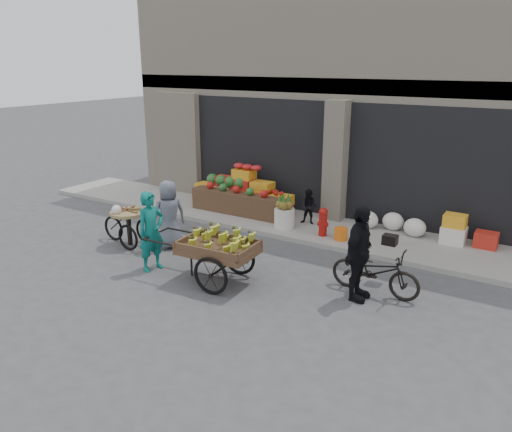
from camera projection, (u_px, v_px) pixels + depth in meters
The scene contains 15 objects.
ground at pixel (228, 291), 9.61m from camera, with size 80.00×80.00×0.00m, color #424244.
sidewalk at pixel (319, 229), 12.91m from camera, with size 18.00×2.20×0.12m, color gray.
building at pixel (379, 90), 15.10m from camera, with size 14.00×6.45×7.00m.
fruit_display at pixel (245, 191), 14.21m from camera, with size 3.10×1.12×1.24m.
pineapple_bin at pixel (284, 218), 12.79m from camera, with size 0.52×0.52×0.50m, color silver.
fire_hydrant at pixel (323, 221), 12.15m from camera, with size 0.22×0.22×0.71m.
orange_bucket at pixel (341, 234), 11.93m from camera, with size 0.32×0.32×0.30m, color orange.
right_bay_goods at pixel (429, 227), 11.97m from camera, with size 3.35×0.60×0.70m.
seated_person at pixel (309, 207), 13.01m from camera, with size 0.45×0.35×0.93m, color black.
banana_cart at pixel (216, 245), 9.78m from camera, with size 2.59×1.19×1.06m.
vendor_woman at pixel (151, 231), 10.35m from camera, with size 0.62×0.41×1.69m, color #0D6961.
tricycle_cart at pixel (128, 222), 11.84m from camera, with size 1.43×0.86×0.95m.
vendor_grey at pixel (169, 215), 11.60m from camera, with size 0.79×0.51×1.62m, color slate.
bicycle at pixel (375, 271), 9.37m from camera, with size 0.60×1.72×0.90m, color black.
cyclist at pixel (359, 254), 9.02m from camera, with size 1.05×0.44×1.80m, color black.
Camera 1 is at (5.10, -7.12, 4.25)m, focal length 35.00 mm.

